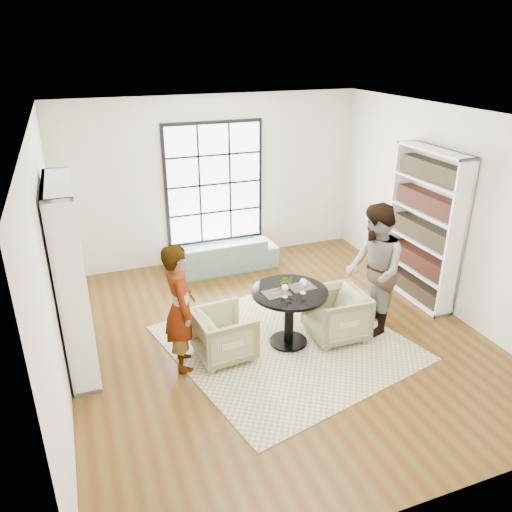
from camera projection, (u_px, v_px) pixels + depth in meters
name	position (u px, v px, depth m)	size (l,w,h in m)	color
ground	(277.00, 336.00, 7.02)	(6.00, 6.00, 0.00)	#563C14
room_shell	(263.00, 240.00, 6.99)	(6.00, 6.01, 6.00)	silver
rug	(286.00, 343.00, 6.86)	(2.89, 2.89, 0.01)	#BCAA8D
pedestal_table	(289.00, 306.00, 6.64)	(1.01, 1.01, 0.81)	black
sofa	(222.00, 254.00, 9.00)	(1.95, 0.76, 0.57)	slate
armchair_left	(224.00, 334.00, 6.46)	(0.71, 0.73, 0.66)	tan
armchair_right	(336.00, 315.00, 6.89)	(0.74, 0.77, 0.70)	tan
person_left	(180.00, 308.00, 6.08)	(0.61, 0.40, 1.66)	gray
person_right	(374.00, 270.00, 6.83)	(0.91, 0.71, 1.87)	gray
placemat_left	(277.00, 293.00, 6.48)	(0.34, 0.26, 0.01)	black
placemat_right	(302.00, 287.00, 6.65)	(0.34, 0.26, 0.01)	black
cutlery_left	(277.00, 293.00, 6.47)	(0.14, 0.22, 0.01)	silver
cutlery_right	(302.00, 286.00, 6.64)	(0.14, 0.22, 0.01)	silver
wine_glass_left	(285.00, 288.00, 6.34)	(0.08, 0.08, 0.18)	silver
wine_glass_right	(303.00, 283.00, 6.43)	(0.10, 0.10, 0.21)	silver
flower_centerpiece	(286.00, 282.00, 6.55)	(0.18, 0.16, 0.20)	gray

